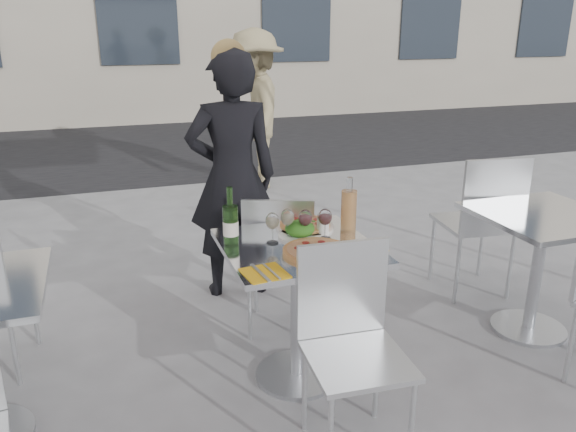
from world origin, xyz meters
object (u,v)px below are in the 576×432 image
object	(u,v)px
pedestrian_b	(255,110)
wineglass_red_b	(325,218)
napkin_right	(362,249)
wineglass_white_a	(272,222)
carafe	(349,210)
side_chair_rfar	(483,215)
pizza_near	(317,251)
pizza_far	(305,225)
side_table_right	(540,248)
napkin_left	(265,273)
chair_far	(279,254)
chair_near	(350,331)
woman_diner	(232,177)
wineglass_red_a	(305,219)
salad_plate	(300,230)
main_table	(298,284)
wine_bottle	(231,223)
sugar_shaker	(323,224)
wineglass_white_b	(287,218)

from	to	relation	value
pedestrian_b	wineglass_red_b	world-z (taller)	pedestrian_b
napkin_right	wineglass_white_a	bearing A→B (deg)	131.85
carafe	side_chair_rfar	bearing A→B (deg)	19.33
pizza_near	napkin_right	distance (m)	0.22
pizza_far	wineglass_red_b	bearing A→B (deg)	-77.56
carafe	napkin_right	bearing A→B (deg)	-99.05
side_table_right	napkin_left	xyz separation A→B (m)	(-1.75, -0.27, 0.21)
chair_far	carafe	world-z (taller)	carafe
pizza_near	wineglass_white_a	size ratio (longest dim) A/B	2.05
chair_near	pedestrian_b	distance (m)	4.26
chair_far	pedestrian_b	distance (m)	3.34
chair_near	carafe	xyz separation A→B (m)	(0.25, 0.58, 0.34)
woman_diner	wineglass_red_a	distance (m)	1.06
salad_plate	carafe	bearing A→B (deg)	-0.99
chair_near	side_table_right	bearing A→B (deg)	22.47
main_table	salad_plate	xyz separation A→B (m)	(0.05, 0.10, 0.25)
main_table	carafe	size ratio (longest dim) A/B	2.59
main_table	wine_bottle	bearing A→B (deg)	163.07
pizza_far	wineglass_red_a	bearing A→B (deg)	-110.07
side_chair_rfar	carafe	distance (m)	1.27
napkin_left	wineglass_red_b	bearing A→B (deg)	29.99
napkin_right	carafe	bearing A→B (deg)	63.16
pizza_far	napkin_right	distance (m)	0.41
side_table_right	woman_diner	distance (m)	1.94
chair_far	pizza_far	world-z (taller)	chair_far
napkin_left	wineglass_red_a	bearing A→B (deg)	39.60
main_table	chair_near	bearing A→B (deg)	-82.82
pedestrian_b	carafe	world-z (taller)	pedestrian_b
pizza_far	wine_bottle	size ratio (longest dim) A/B	1.04
woman_diner	wine_bottle	distance (m)	1.05
side_chair_rfar	wine_bottle	distance (m)	1.85
salad_plate	wineglass_white_a	distance (m)	0.17
salad_plate	wineglass_red_b	bearing A→B (deg)	-29.10
napkin_left	woman_diner	bearing A→B (deg)	75.19
sugar_shaker	main_table	bearing A→B (deg)	-150.11
side_chair_rfar	wineglass_red_a	bearing A→B (deg)	25.23
pizza_near	salad_plate	xyz separation A→B (m)	(-0.00, 0.22, 0.03)
napkin_left	main_table	bearing A→B (deg)	40.27
pedestrian_b	sugar_shaker	xyz separation A→B (m)	(-0.64, -3.59, -0.07)
wine_bottle	chair_near	bearing A→B (deg)	-57.56
napkin_right	side_chair_rfar	bearing A→B (deg)	10.97
wineglass_red_b	woman_diner	bearing A→B (deg)	101.44
wineglass_white_a	wineglass_white_b	world-z (taller)	same
wineglass_white_a	wineglass_red_a	bearing A→B (deg)	-2.51
pedestrian_b	wineglass_red_a	world-z (taller)	pedestrian_b
sugar_shaker	wine_bottle	bearing A→B (deg)	-179.54
wineglass_white_b	wineglass_red_a	xyz separation A→B (m)	(0.08, -0.04, 0.00)
chair_far	chair_near	bearing A→B (deg)	112.01
side_table_right	wineglass_red_b	size ratio (longest dim) A/B	4.76
woman_diner	wineglass_white_a	xyz separation A→B (m)	(-0.05, -1.05, 0.04)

